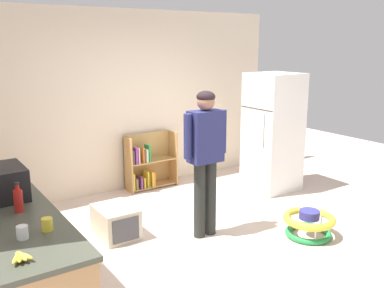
% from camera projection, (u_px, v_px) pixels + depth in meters
% --- Properties ---
extents(ground_plane, '(12.00, 12.00, 0.00)m').
position_uv_depth(ground_plane, '(221.00, 242.00, 4.92)').
color(ground_plane, beige).
rests_on(ground_plane, ground).
extents(back_wall, '(5.20, 0.06, 2.70)m').
position_uv_depth(back_wall, '(127.00, 101.00, 6.48)').
color(back_wall, beige).
rests_on(back_wall, ground).
extents(kitchen_counter, '(0.65, 2.40, 0.90)m').
position_uv_depth(kitchen_counter, '(14.00, 258.00, 3.62)').
color(kitchen_counter, tan).
rests_on(kitchen_counter, ground).
extents(refrigerator, '(0.73, 0.68, 1.78)m').
position_uv_depth(refrigerator, '(273.00, 132.00, 6.51)').
color(refrigerator, white).
rests_on(refrigerator, ground).
extents(bookshelf, '(0.80, 0.28, 0.85)m').
position_uv_depth(bookshelf, '(147.00, 164.00, 6.67)').
color(bookshelf, tan).
rests_on(bookshelf, ground).
extents(standing_person, '(0.57, 0.22, 1.70)m').
position_uv_depth(standing_person, '(205.00, 151.00, 4.86)').
color(standing_person, '#252825').
rests_on(standing_person, ground).
extents(baby_walker, '(0.60, 0.60, 0.32)m').
position_uv_depth(baby_walker, '(309.00, 224.00, 5.02)').
color(baby_walker, '#258A47').
rests_on(baby_walker, ground).
extents(pet_carrier, '(0.42, 0.55, 0.36)m').
position_uv_depth(pet_carrier, '(116.00, 222.00, 5.02)').
color(pet_carrier, beige).
rests_on(pet_carrier, ground).
extents(microwave, '(0.37, 0.48, 0.28)m').
position_uv_depth(microwave, '(3.00, 183.00, 3.71)').
color(microwave, black).
rests_on(microwave, kitchen_counter).
extents(banana_bunch, '(0.15, 0.16, 0.04)m').
position_uv_depth(banana_bunch, '(20.00, 257.00, 2.66)').
color(banana_bunch, yellow).
rests_on(banana_bunch, kitchen_counter).
extents(ketchup_bottle, '(0.07, 0.07, 0.25)m').
position_uv_depth(ketchup_bottle, '(18.00, 200.00, 3.42)').
color(ketchup_bottle, red).
rests_on(ketchup_bottle, kitchen_counter).
extents(yellow_cup, '(0.08, 0.08, 0.09)m').
position_uv_depth(yellow_cup, '(47.00, 224.00, 3.09)').
color(yellow_cup, yellow).
rests_on(yellow_cup, kitchen_counter).
extents(white_cup, '(0.08, 0.08, 0.09)m').
position_uv_depth(white_cup, '(22.00, 232.00, 2.96)').
color(white_cup, white).
rests_on(white_cup, kitchen_counter).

